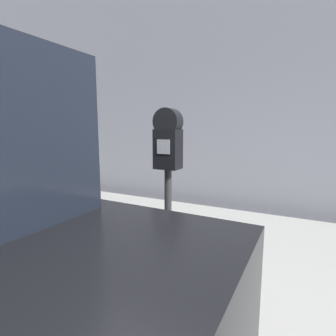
{
  "coord_description": "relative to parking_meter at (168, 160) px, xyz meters",
  "views": [
    {
      "loc": [
        0.96,
        -0.57,
        1.45
      ],
      "look_at": [
        0.11,
        1.11,
        1.17
      ],
      "focal_mm": 28.0,
      "sensor_mm": 36.0,
      "label": 1
    }
  ],
  "objects": [
    {
      "name": "parking_meter",
      "position": [
        0.0,
        0.0,
        0.0
      ],
      "size": [
        0.19,
        0.15,
        1.46
      ],
      "color": "#2D2D30",
      "rests_on": "sidewalk"
    },
    {
      "name": "building_facade",
      "position": [
        -0.11,
        2.91,
        2.06
      ],
      "size": [
        24.0,
        0.3,
        6.57
      ],
      "color": "gray",
      "rests_on": "ground_plane"
    },
    {
      "name": "sidewalk",
      "position": [
        -0.11,
        1.09,
        -1.16
      ],
      "size": [
        24.0,
        2.8,
        0.14
      ],
      "color": "#ADAAA3",
      "rests_on": "ground_plane"
    }
  ]
}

